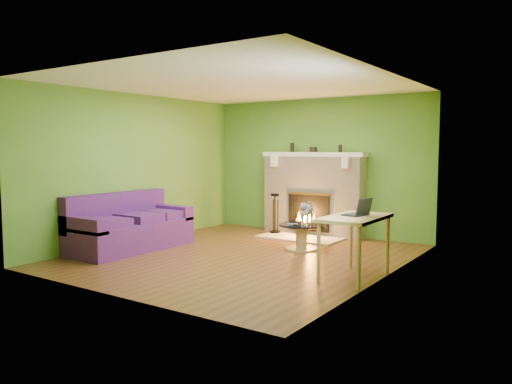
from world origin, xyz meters
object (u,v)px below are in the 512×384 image
(sofa, at_px, (129,228))
(desk, at_px, (355,224))
(cat, at_px, (307,213))
(coffee_table, at_px, (301,235))

(sofa, bearing_deg, desk, 5.08)
(desk, xyz_separation_m, cat, (-1.37, 1.27, -0.09))
(coffee_table, distance_m, cat, 0.38)
(coffee_table, height_order, cat, cat)
(desk, bearing_deg, sofa, -174.92)
(coffee_table, relative_size, desk, 0.69)
(coffee_table, distance_m, desk, 1.95)
(coffee_table, bearing_deg, sofa, -146.50)
(cat, bearing_deg, coffee_table, -161.50)
(sofa, xyz_separation_m, desk, (3.81, 0.34, 0.35))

